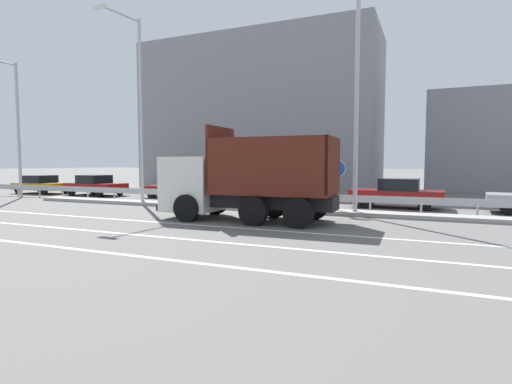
{
  "coord_description": "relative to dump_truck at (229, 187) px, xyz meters",
  "views": [
    {
      "loc": [
        7.59,
        -14.94,
        2.2
      ],
      "look_at": [
        0.84,
        0.63,
        0.99
      ],
      "focal_mm": 28.0,
      "sensor_mm": 36.0,
      "label": 1
    }
  ],
  "objects": [
    {
      "name": "background_building_0",
      "position": [
        -7.03,
        19.95,
        5.27
      ],
      "size": [
        20.84,
        8.57,
        13.14
      ],
      "primitive_type": "cube",
      "color": "gray",
      "rests_on": "ground_plane"
    },
    {
      "name": "ground_plane",
      "position": [
        -0.37,
        0.99,
        -1.29
      ],
      "size": [
        320.0,
        320.0,
        0.0
      ],
      "primitive_type": "plane",
      "color": "#605E5B"
    },
    {
      "name": "median_island",
      "position": [
        -0.37,
        3.22,
        -1.2
      ],
      "size": [
        26.83,
        1.1,
        0.18
      ],
      "primitive_type": "cube",
      "color": "gray",
      "rests_on": "ground_plane"
    },
    {
      "name": "lane_strip_2",
      "position": [
        0.86,
        -6.49,
        -1.29
      ],
      "size": [
        48.79,
        0.16,
        0.01
      ],
      "primitive_type": "cube",
      "color": "silver",
      "rests_on": "ground_plane"
    },
    {
      "name": "parked_car_0",
      "position": [
        -18.87,
        6.59,
        -0.62
      ],
      "size": [
        4.07,
        2.15,
        1.34
      ],
      "rotation": [
        0.0,
        0.0,
        -1.53
      ],
      "color": "#B27A14",
      "rests_on": "ground_plane"
    },
    {
      "name": "dump_truck",
      "position": [
        0.0,
        0.0,
        0.0
      ],
      "size": [
        6.89,
        2.8,
        3.64
      ],
      "rotation": [
        0.0,
        0.0,
        1.6
      ],
      "color": "silver",
      "rests_on": "ground_plane"
    },
    {
      "name": "street_lamp_0",
      "position": [
        -16.74,
        3.28,
        3.39
      ],
      "size": [
        0.7,
        1.85,
        8.5
      ],
      "color": "#ADADB2",
      "rests_on": "ground_plane"
    },
    {
      "name": "median_guardrail",
      "position": [
        -0.37,
        4.26,
        -0.72
      ],
      "size": [
        48.79,
        0.09,
        0.78
      ],
      "color": "#9EA0A5",
      "rests_on": "ground_plane"
    },
    {
      "name": "lane_strip_1",
      "position": [
        0.86,
        -4.22,
        -1.29
      ],
      "size": [
        48.79,
        0.16,
        0.01
      ],
      "primitive_type": "cube",
      "color": "silver",
      "rests_on": "ground_plane"
    },
    {
      "name": "street_lamp_2",
      "position": [
        4.38,
        2.9,
        3.77
      ],
      "size": [
        0.7,
        2.67,
        9.05
      ],
      "color": "#ADADB2",
      "rests_on": "ground_plane"
    },
    {
      "name": "lane_strip_0",
      "position": [
        0.86,
        -1.78,
        -1.29
      ],
      "size": [
        48.79,
        0.16,
        0.01
      ],
      "primitive_type": "cube",
      "color": "silver",
      "rests_on": "ground_plane"
    },
    {
      "name": "parked_car_3",
      "position": [
        -1.0,
        7.0,
        -0.59
      ],
      "size": [
        4.97,
        2.11,
        1.38
      ],
      "rotation": [
        0.0,
        0.0,
        1.49
      ],
      "color": "#A3A3A8",
      "rests_on": "ground_plane"
    },
    {
      "name": "parked_car_1",
      "position": [
        -13.91,
        6.86,
        -0.59
      ],
      "size": [
        4.37,
        2.2,
        1.41
      ],
      "rotation": [
        0.0,
        0.0,
        -1.63
      ],
      "color": "maroon",
      "rests_on": "ground_plane"
    },
    {
      "name": "parked_car_4",
      "position": [
        5.77,
        6.96,
        -0.56
      ],
      "size": [
        4.43,
        2.04,
        1.47
      ],
      "rotation": [
        0.0,
        0.0,
        1.55
      ],
      "color": "maroon",
      "rests_on": "ground_plane"
    },
    {
      "name": "parked_car_2",
      "position": [
        -7.38,
        7.22,
        -0.63
      ],
      "size": [
        4.58,
        2.05,
        1.31
      ],
      "rotation": [
        0.0,
        0.0,
        1.51
      ],
      "color": "maroon",
      "rests_on": "ground_plane"
    },
    {
      "name": "median_road_sign",
      "position": [
        3.58,
        3.22,
        -0.05
      ],
      "size": [
        0.74,
        0.16,
        2.35
      ],
      "color": "white",
      "rests_on": "ground_plane"
    },
    {
      "name": "street_lamp_1",
      "position": [
        -6.99,
        3.13,
        4.14
      ],
      "size": [
        0.71,
        2.72,
        9.78
      ],
      "color": "#ADADB2",
      "rests_on": "ground_plane"
    }
  ]
}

